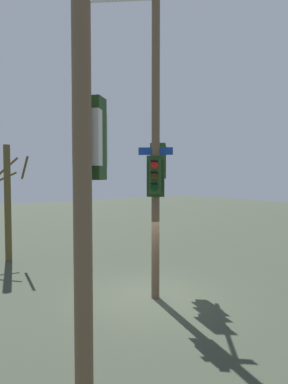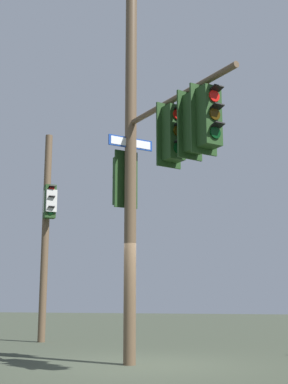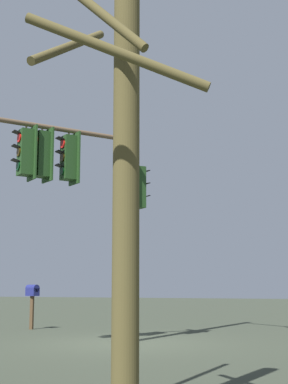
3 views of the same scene
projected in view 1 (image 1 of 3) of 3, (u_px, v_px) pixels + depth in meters
The scene contains 4 objects.
ground_plane at pixel (150, 296), 10.96m from camera, with size 80.00×80.00×0.00m, color #33392C.
main_signal_pole_assembly at pixel (154, 148), 11.36m from camera, with size 3.23×4.54×9.93m.
secondary_pole_assembly at pixel (86, 188), 4.31m from camera, with size 0.64×0.68×6.84m.
bare_tree_behind_pole at pixel (8, 200), 15.44m from camera, with size 2.03×2.03×5.39m.
Camera 1 is at (-8.49, 6.64, 3.98)m, focal length 31.16 mm.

